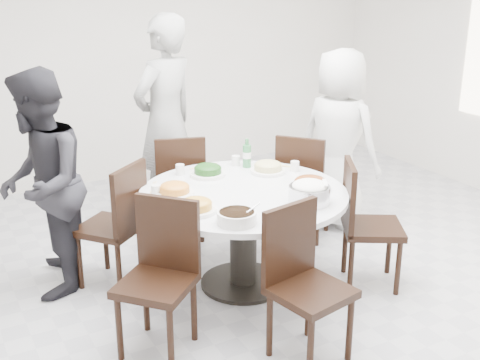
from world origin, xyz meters
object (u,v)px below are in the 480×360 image
dining_table (243,239)px  soup_bowl (237,217)px  chair_s (311,288)px  beverage_bottle (247,153)px  diner_left (41,185)px  chair_sw (156,281)px  chair_nw (110,225)px  diner_right (338,139)px  chair_ne (305,185)px  chair_n (179,185)px  diner_middle (166,123)px  chair_se (373,225)px  rice_bowl (309,195)px

dining_table → soup_bowl: bearing=-123.1°
chair_s → beverage_bottle: beverage_bottle is taller
dining_table → diner_left: bearing=153.5°
soup_bowl → dining_table: bearing=56.9°
chair_sw → chair_s: (0.77, -0.52, 0.00)m
chair_nw → diner_right: 2.21m
chair_nw → soup_bowl: bearing=78.8°
soup_bowl → beverage_bottle: 1.15m
dining_table → chair_ne: 1.06m
chair_n → diner_middle: diner_middle is taller
chair_se → soup_bowl: chair_se is taller
chair_se → diner_right: (0.48, 1.06, 0.34)m
chair_ne → chair_s: (-1.01, -1.53, 0.00)m
chair_nw → diner_right: (2.18, 0.12, 0.34)m
diner_right → diner_left: size_ratio=0.99×
chair_se → soup_bowl: 1.21m
chair_se → diner_left: 2.41m
rice_bowl → chair_nw: bearing=140.6°
chair_n → diner_middle: 0.60m
chair_ne → chair_nw: same height
chair_s → chair_se: same height
chair_se → diner_middle: 2.10m
diner_left → chair_se: bearing=81.3°
chair_se → rice_bowl: chair_se is taller
dining_table → diner_right: bearing=25.2°
diner_right → chair_n: bearing=53.3°
diner_left → chair_s: bearing=54.1°
chair_s → soup_bowl: size_ratio=3.78×
chair_se → diner_left: diner_left is taller
chair_sw → diner_middle: 2.12m
chair_sw → chair_se: same height
chair_nw → chair_s: size_ratio=1.00×
chair_ne → diner_right: diner_right is taller
diner_middle → rice_bowl: diner_middle is taller
diner_left → soup_bowl: diner_left is taller
chair_sw → diner_left: 1.23m
chair_ne → chair_sw: 2.04m
chair_n → diner_left: bearing=35.9°
chair_n → chair_sw: bearing=79.0°
chair_ne → soup_bowl: size_ratio=3.78×
chair_ne → diner_right: 0.54m
chair_sw → chair_s: same height
chair_s → soup_bowl: (-0.23, 0.50, 0.31)m
dining_table → diner_middle: size_ratio=0.78×
soup_bowl → beverage_bottle: (0.62, 0.97, 0.08)m
dining_table → chair_sw: chair_sw is taller
dining_table → chair_se: size_ratio=1.58×
diner_middle → chair_nw: bearing=23.8°
dining_table → chair_ne: bearing=30.5°
diner_right → rice_bowl: size_ratio=5.76×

